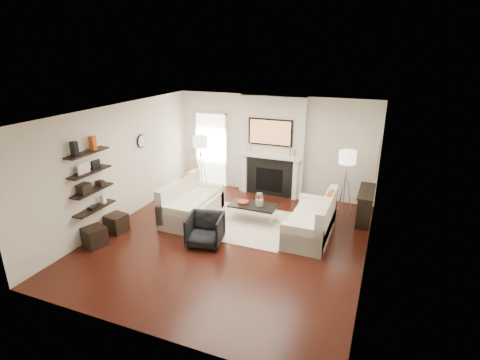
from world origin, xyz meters
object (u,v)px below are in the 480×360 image
at_px(coffee_table, 253,206).
at_px(armchair, 205,228).
at_px(ottoman_near, 116,223).
at_px(loveseat_right_base, 310,227).
at_px(lamp_left_shade, 200,142).
at_px(loveseat_left_base, 193,209).
at_px(lamp_right_shade, 348,157).

height_order(coffee_table, armchair, armchair).
bearing_deg(ottoman_near, coffee_table, 31.62).
relative_size(loveseat_right_base, coffee_table, 1.64).
bearing_deg(loveseat_right_base, lamp_left_shade, 156.55).
xyz_separation_m(armchair, lamp_left_shade, (-1.46, 2.65, 1.09)).
xyz_separation_m(loveseat_left_base, lamp_left_shade, (-0.59, 1.62, 1.24)).
relative_size(loveseat_left_base, lamp_right_shade, 4.50).
height_order(loveseat_left_base, ottoman_near, loveseat_left_base).
xyz_separation_m(armchair, ottoman_near, (-2.08, -0.23, -0.16)).
distance_m(lamp_left_shade, lamp_right_shade, 3.90).
xyz_separation_m(loveseat_right_base, lamp_left_shade, (-3.39, 1.47, 1.24)).
relative_size(armchair, ottoman_near, 1.79).
xyz_separation_m(loveseat_left_base, lamp_right_shade, (3.31, 1.56, 1.24)).
distance_m(loveseat_right_base, ottoman_near, 4.25).
relative_size(loveseat_right_base, lamp_left_shade, 4.50).
xyz_separation_m(lamp_left_shade, ottoman_near, (-0.62, -2.88, -1.25)).
relative_size(lamp_right_shade, ottoman_near, 1.00).
xyz_separation_m(coffee_table, lamp_left_shade, (-2.00, 1.27, 1.05)).
bearing_deg(ottoman_near, loveseat_right_base, 19.41).
bearing_deg(armchair, lamp_right_shade, 34.89).
xyz_separation_m(coffee_table, armchair, (-0.54, -1.39, -0.04)).
bearing_deg(lamp_left_shade, ottoman_near, -102.14).
xyz_separation_m(armchair, lamp_right_shade, (2.44, 2.59, 1.09)).
xyz_separation_m(loveseat_left_base, loveseat_right_base, (2.79, 0.15, 0.00)).
xyz_separation_m(coffee_table, ottoman_near, (-2.62, -1.62, -0.20)).
bearing_deg(armchair, lamp_left_shade, 107.01).
distance_m(loveseat_left_base, armchair, 1.36).
height_order(coffee_table, lamp_left_shade, lamp_left_shade).
height_order(armchair, ottoman_near, armchair).
bearing_deg(loveseat_right_base, loveseat_left_base, -176.89).
relative_size(loveseat_left_base, armchair, 2.51).
relative_size(coffee_table, lamp_left_shade, 2.75).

